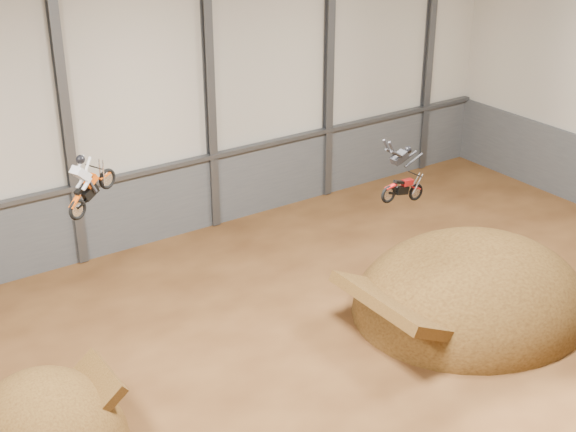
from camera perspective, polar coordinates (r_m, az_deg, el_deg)
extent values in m
plane|color=#442712|center=(26.67, 4.59, -13.79)|extent=(40.00, 40.00, 0.00)
cube|color=beige|center=(35.09, -10.59, 8.53)|extent=(40.00, 0.10, 14.00)
cube|color=#4E5055|center=(36.80, -9.89, 0.64)|extent=(39.80, 0.18, 3.50)
cube|color=#47494F|center=(35.98, -10.00, 3.17)|extent=(39.80, 0.35, 0.20)
cube|color=#47494F|center=(33.78, -15.62, 7.39)|extent=(0.40, 0.36, 13.90)
cube|color=#47494F|center=(36.33, -5.62, 9.39)|extent=(0.40, 0.36, 13.90)
cube|color=#47494F|center=(39.84, 2.92, 10.86)|extent=(0.40, 0.36, 13.90)
cube|color=#47494F|center=(44.09, 10.02, 11.90)|extent=(0.40, 0.36, 13.90)
ellipsoid|color=#3C250F|center=(32.72, 12.80, -6.36)|extent=(9.78, 8.66, 5.65)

